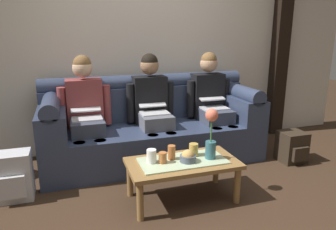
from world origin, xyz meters
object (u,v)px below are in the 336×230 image
at_px(flower_vase, 211,133).
at_px(backpack_left, 13,177).
at_px(cup_near_right, 163,158).
at_px(cup_near_left, 194,150).
at_px(coffee_table, 183,166).
at_px(person_left, 86,109).
at_px(couch, 152,128).
at_px(person_middle, 152,104).
at_px(cup_far_center, 172,152).
at_px(person_right, 211,100).
at_px(snack_bowl, 188,157).
at_px(cup_far_left, 151,156).
at_px(backpack_right, 292,147).

height_order(flower_vase, backpack_left, flower_vase).
bearing_deg(cup_near_right, cup_near_left, 12.57).
bearing_deg(coffee_table, backpack_left, 162.04).
height_order(person_left, cup_near_right, person_left).
relative_size(couch, person_middle, 2.00).
relative_size(cup_near_right, cup_far_center, 0.76).
distance_m(cup_far_center, backpack_left, 1.42).
height_order(person_right, flower_vase, person_right).
distance_m(person_middle, snack_bowl, 1.07).
bearing_deg(person_middle, flower_vase, -76.59).
xyz_separation_m(couch, cup_far_left, (-0.27, -0.97, 0.07)).
bearing_deg(snack_bowl, flower_vase, 1.87).
distance_m(couch, cup_near_left, 0.95).
xyz_separation_m(person_left, flower_vase, (0.98, -1.03, -0.05)).
bearing_deg(person_left, cup_near_left, -47.06).
height_order(person_right, backpack_left, person_right).
relative_size(coffee_table, cup_near_left, 8.57).
bearing_deg(person_left, cup_far_left, -64.27).
relative_size(coffee_table, backpack_left, 2.20).
height_order(person_left, person_middle, same).
bearing_deg(cup_far_left, couch, 74.33).
height_order(cup_near_right, backpack_right, cup_near_right).
height_order(cup_near_left, backpack_left, cup_near_left).
distance_m(couch, snack_bowl, 1.05).
height_order(person_right, cup_near_left, person_right).
relative_size(person_left, cup_far_center, 9.71).
relative_size(couch, cup_far_center, 19.43).
xyz_separation_m(couch, flower_vase, (0.25, -1.04, 0.24)).
bearing_deg(cup_far_center, person_middle, 84.82).
xyz_separation_m(person_right, coffee_table, (-0.74, -1.00, -0.34)).
xyz_separation_m(cup_near_left, cup_near_right, (-0.31, -0.07, -0.01)).
distance_m(coffee_table, cup_near_right, 0.21).
bearing_deg(person_right, backpack_right, -38.02).
bearing_deg(couch, cup_far_left, -105.67).
distance_m(snack_bowl, cup_far_center, 0.15).
distance_m(person_middle, cup_near_left, 0.97).
xyz_separation_m(snack_bowl, cup_far_left, (-0.30, 0.07, 0.02)).
bearing_deg(person_left, person_right, -0.01).
xyz_separation_m(flower_vase, backpack_right, (1.25, 0.44, -0.44)).
bearing_deg(cup_near_right, backpack_left, 159.45).
xyz_separation_m(person_right, cup_far_left, (-1.01, -0.97, -0.22)).
relative_size(cup_near_left, cup_far_center, 0.90).
xyz_separation_m(person_left, person_right, (1.48, -0.00, 0.00)).
distance_m(cup_far_left, backpack_right, 1.83).
relative_size(person_middle, snack_bowl, 8.84).
relative_size(person_left, person_right, 1.00).
height_order(person_left, coffee_table, person_left).
distance_m(person_right, cup_far_center, 1.27).
height_order(cup_near_left, cup_far_left, cup_far_left).
height_order(coffee_table, backpack_left, backpack_left).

